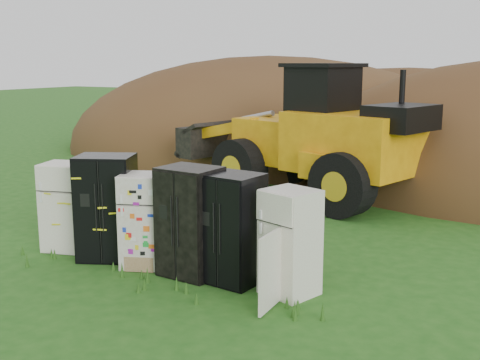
{
  "coord_description": "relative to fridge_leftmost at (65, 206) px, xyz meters",
  "views": [
    {
      "loc": [
        6.06,
        -8.43,
        3.69
      ],
      "look_at": [
        0.31,
        2.0,
        1.34
      ],
      "focal_mm": 45.0,
      "sensor_mm": 36.0,
      "label": 1
    }
  ],
  "objects": [
    {
      "name": "ground",
      "position": [
        2.55,
        -0.02,
        -0.87
      ],
      "size": [
        120.0,
        120.0,
        0.0
      ],
      "primitive_type": "plane",
      "color": "#1F5416",
      "rests_on": "ground"
    },
    {
      "name": "fridge_leftmost",
      "position": [
        0.0,
        0.0,
        0.0
      ],
      "size": [
        0.95,
        0.93,
        1.75
      ],
      "primitive_type": null,
      "rotation": [
        0.0,
        0.0,
        0.29
      ],
      "color": "white",
      "rests_on": "ground"
    },
    {
      "name": "fridge_black_side",
      "position": [
        1.11,
        -0.03,
        0.12
      ],
      "size": [
        1.28,
        1.17,
        1.98
      ],
      "primitive_type": null,
      "rotation": [
        0.0,
        0.0,
        0.42
      ],
      "color": "black",
      "rests_on": "ground"
    },
    {
      "name": "fridge_sticker",
      "position": [
        1.99,
        -0.06,
        -0.01
      ],
      "size": [
        0.97,
        0.94,
        1.72
      ],
      "primitive_type": null,
      "rotation": [
        0.0,
        0.0,
        0.37
      ],
      "color": "silver",
      "rests_on": "ground"
    },
    {
      "name": "fridge_dark_mid",
      "position": [
        2.99,
        -0.02,
        0.09
      ],
      "size": [
        1.04,
        0.87,
        1.92
      ],
      "primitive_type": null,
      "rotation": [
        0.0,
        0.0,
        -0.07
      ],
      "color": "black",
      "rests_on": "ground"
    },
    {
      "name": "fridge_black_right",
      "position": [
        3.8,
        0.02,
        0.06
      ],
      "size": [
        1.02,
        0.88,
        1.87
      ],
      "primitive_type": null,
      "rotation": [
        0.0,
        0.0,
        -0.12
      ],
      "color": "black",
      "rests_on": "ground"
    },
    {
      "name": "fridge_open_door",
      "position": [
        4.88,
        -0.01,
        -0.01
      ],
      "size": [
        0.96,
        0.93,
        1.72
      ],
      "primitive_type": null,
      "rotation": [
        0.0,
        0.0,
        -0.31
      ],
      "color": "white",
      "rests_on": "ground"
    },
    {
      "name": "wheel_loader",
      "position": [
        1.93,
        6.85,
        0.95
      ],
      "size": [
        8.09,
        4.99,
        3.65
      ],
      "primitive_type": null,
      "rotation": [
        0.0,
        0.0,
        -0.28
      ],
      "color": "#F1A810",
      "rests_on": "ground"
    },
    {
      "name": "dirt_mound_left",
      "position": [
        -2.44,
        14.11,
        -0.87
      ],
      "size": [
        18.33,
        13.74,
        7.86
      ],
      "primitive_type": "ellipsoid",
      "color": "#4C2E18",
      "rests_on": "ground"
    },
    {
      "name": "dirt_mound_back",
      "position": [
        2.33,
        17.95,
        -0.87
      ],
      "size": [
        19.39,
        12.92,
        6.87
      ],
      "primitive_type": "ellipsoid",
      "color": "#4C2E18",
      "rests_on": "ground"
    }
  ]
}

